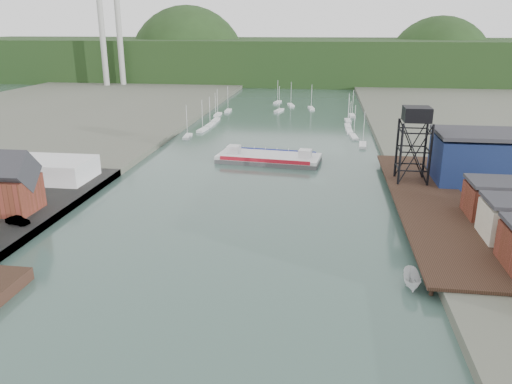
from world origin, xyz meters
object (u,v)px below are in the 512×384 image
(harbor_building, at_px, (2,188))
(lift_tower, at_px, (416,119))
(motorboat, at_px, (412,280))
(chain_ferry, at_px, (269,158))

(harbor_building, height_order, lift_tower, lift_tower)
(harbor_building, bearing_deg, motorboat, -13.01)
(harbor_building, height_order, chain_ferry, harbor_building)
(harbor_building, bearing_deg, lift_tower, 19.98)
(harbor_building, distance_m, chain_ferry, 64.80)
(harbor_building, relative_size, motorboat, 2.09)
(chain_ferry, bearing_deg, harbor_building, -126.09)
(motorboat, bearing_deg, chain_ferry, 115.63)
(chain_ferry, bearing_deg, motorboat, -60.56)
(chain_ferry, distance_m, motorboat, 69.27)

